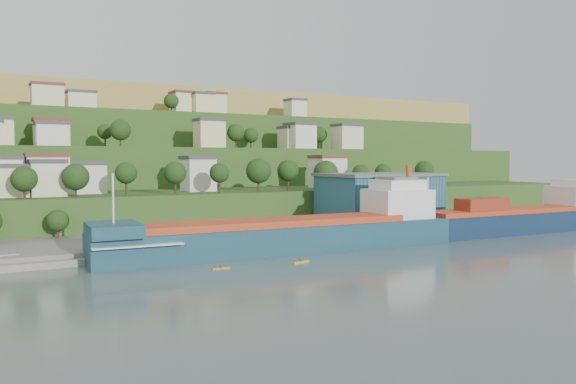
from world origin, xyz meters
TOP-DOWN VIEW (x-y plane):
  - ground at (0.00, 0.00)m, footprint 500.00×500.00m
  - quay at (20.00, 28.00)m, footprint 220.00×26.00m
  - hillside at (-0.03, 168.68)m, footprint 360.00×210.89m
  - cargo_ship_near at (4.77, 10.21)m, footprint 75.17×15.24m
  - cargo_ship_far at (69.61, 8.41)m, footprint 66.45×13.18m
  - warehouse at (42.05, 30.40)m, footprint 31.59×19.97m
  - dinghy at (-46.98, 18.87)m, footprint 4.11×1.61m
  - kayak_orange at (-15.45, -0.35)m, footprint 3.04×0.77m
  - kayak_yellow at (-0.88, -1.99)m, footprint 3.54×1.35m

SIDE VIEW (x-z plane):
  - ground at x=0.00m, z-range 0.00..0.00m
  - quay at x=20.00m, z-range -2.00..2.00m
  - hillside at x=-0.03m, z-range -47.91..48.09m
  - kayak_orange at x=-15.45m, z-range -0.15..0.60m
  - kayak_yellow at x=-0.88m, z-range -0.18..0.69m
  - dinghy at x=-46.98m, z-range 1.20..2.02m
  - cargo_ship_far at x=69.61m, z-range -6.14..11.82m
  - cargo_ship_near at x=4.77m, z-range -6.53..12.66m
  - warehouse at x=42.05m, z-range 2.03..14.83m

